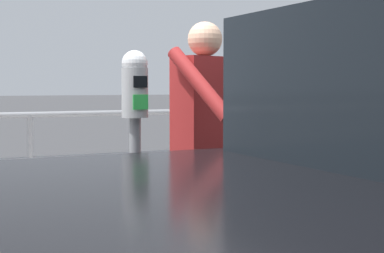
% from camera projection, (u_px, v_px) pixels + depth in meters
% --- Properties ---
extents(parking_meter, '(0.16, 0.17, 1.51)m').
position_uv_depth(parking_meter, '(135.00, 122.00, 3.62)').
color(parking_meter, slate).
rests_on(parking_meter, sidewalk_curb).
extents(pedestrian_at_meter, '(0.60, 0.72, 1.72)m').
position_uv_depth(pedestrian_at_meter, '(206.00, 132.00, 3.98)').
color(pedestrian_at_meter, brown).
rests_on(pedestrian_at_meter, sidewalk_curb).
extents(background_railing, '(24.06, 0.06, 1.03)m').
position_uv_depth(background_railing, '(30.00, 140.00, 6.05)').
color(background_railing, gray).
rests_on(background_railing, sidewalk_curb).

